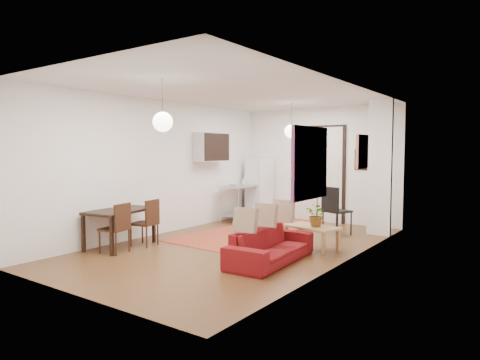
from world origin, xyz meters
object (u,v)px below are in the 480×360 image
Objects in this scene: dining_chair_far at (118,224)px; black_side_chair at (339,206)px; sofa at (271,245)px; dining_table at (120,214)px; kitchen_counter at (240,198)px; dining_chair_near at (148,218)px; coffee_table at (312,229)px; fridge at (259,188)px.

black_side_chair is (2.58, 3.86, 0.10)m from dining_chair_far.
dining_table reaches higher than sofa.
sofa is 1.46× the size of kitchen_counter.
dining_table is at bearing -42.19° from dining_chair_near.
coffee_table is 3.91m from fridge.
dining_chair_far reaches higher than sofa.
dining_table is at bearing 72.31° from black_side_chair.
coffee_table is 0.84× the size of kitchen_counter.
kitchen_counter reaches higher than coffee_table.
sofa is 2.62m from dining_chair_near.
dining_table is 4.59m from black_side_chair.
fridge is at bearing 88.09° from dining_table.
dining_chair_far is at bearing -44.20° from dining_table.
sofa is 1.74× the size of coffee_table.
black_side_chair is (-0.16, 1.66, 0.24)m from coffee_table.
dining_chair_far reaches higher than coffee_table.
fridge reaches higher than dining_chair_far.
dining_chair_far is 0.85× the size of black_side_chair.
coffee_table is 1.68m from black_side_chair.
kitchen_counter is 2.80m from black_side_chair.
dining_chair_far is 4.64m from black_side_chair.
fridge is at bearing 170.86° from dining_chair_far.
dining_chair_near is at bearing 92.58° from sofa.
kitchen_counter is 4.08m from dining_chair_far.
dining_chair_far is (0.27, -0.26, -0.13)m from dining_table.
kitchen_counter is (-2.81, 3.09, 0.33)m from sofa.
fridge is 2.88m from black_side_chair.
coffee_table is 1.21× the size of dining_chair_near.
dining_chair_near reaches higher than sofa.
fridge reaches higher than dining_table.
sofa is 2.79m from dining_chair_far.
kitchen_counter is at bearing 172.44° from dining_chair_far.
kitchen_counter reaches higher than dining_table.
black_side_chair reaches higher than dining_table.
dining_table is 1.58× the size of dining_chair_near.
dining_table is at bearing 100.47° from sofa.
kitchen_counter is 3.81m from dining_table.
dining_chair_near is at bearing 71.46° from black_side_chair.
coffee_table is at bearing 118.21° from dining_chair_far.
coffee_table is at bearing 108.14° from dining_chair_near.
black_side_chair is (2.70, -0.98, -0.18)m from fridge.
dining_chair_far is at bearing -141.25° from coffee_table.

